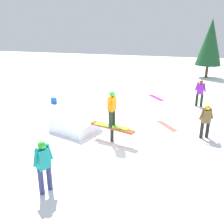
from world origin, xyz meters
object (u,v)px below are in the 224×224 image
Objects in this scene: bystander_brown at (206,120)px; backpack_on_snow at (54,100)px; bystander_purple at (200,92)px; loose_snowboard_magenta at (156,98)px; loose_snowboard_coral at (167,126)px; pine_tree_near at (210,42)px; bystander_teal at (44,164)px; main_rider_on_rail at (112,109)px; rail_feature at (112,129)px.

bystander_brown is 8.72m from backpack_on_snow.
loose_snowboard_magenta is (-2.57, 1.08, -0.84)m from bystander_purple.
bystander_purple is 4.45× the size of backpack_on_snow.
loose_snowboard_magenta is at bearing 172.73° from bystander_purple.
loose_snowboard_magenta and loose_snowboard_coral have the same top height.
pine_tree_near reaches higher than bystander_purple.
bystander_teal is (-4.21, -9.39, 0.01)m from bystander_purple.
bystander_purple is at bearing 119.54° from loose_snowboard_coral.
rail_feature is at bearing 0.00° from main_rider_on_rail.
bystander_purple is 0.98× the size of loose_snowboard_magenta.
rail_feature is 1.35× the size of bystander_brown.
loose_snowboard_magenta is (0.83, 6.89, -1.34)m from main_rider_on_rail.
main_rider_on_rail is 0.30× the size of pine_tree_near.
loose_snowboard_coral is at bearing -56.98° from bystander_brown.
bystander_purple is 4.38m from bystander_brown.
loose_snowboard_coral is (-1.58, 0.83, -0.78)m from bystander_brown.
loose_snowboard_magenta is at bearing 92.36° from main_rider_on_rail.
bystander_brown reaches higher than loose_snowboard_magenta.
rail_feature is 3.02m from loose_snowboard_coral.
bystander_teal is (-0.82, -3.57, -0.49)m from main_rider_on_rail.
bystander_teal reaches higher than bystander_purple.
main_rider_on_rail is 1.04× the size of bystander_brown.
backpack_on_snow is at bearing -45.84° from bystander_brown.
loose_snowboard_magenta is at bearing -93.02° from bystander_brown.
rail_feature is at bearing -169.65° from bystander_teal.
bystander_brown is at bearing -92.94° from pine_tree_near.
rail_feature is at bearing -105.73° from pine_tree_near.
rail_feature is 1.25× the size of bystander_teal.
bystander_brown reaches higher than backpack_on_snow.
loose_snowboard_coral is at bearing 178.00° from bystander_teal.
bystander_brown is at bearing 162.37° from bystander_teal.
backpack_on_snow is at bearing 150.07° from main_rider_on_rail.
bystander_teal is 4.50× the size of backpack_on_snow.
pine_tree_near is (3.38, 8.03, 3.01)m from loose_snowboard_magenta.
main_rider_on_rail is 6.32m from backpack_on_snow.
rail_feature is at bearing -7.04° from bystander_brown.
bystander_purple is 2.91m from loose_snowboard_magenta.
backpack_on_snow reaches higher than loose_snowboard_magenta.
pine_tree_near is (0.81, 9.12, 2.17)m from bystander_purple.
bystander_teal is 1.13× the size of loose_snowboard_coral.
main_rider_on_rail is at bearing -7.04° from bystander_brown.
rail_feature is 1.41× the size of loose_snowboard_coral.
bystander_brown is (4.33, 5.00, -0.07)m from bystander_teal.
bystander_brown is 0.28× the size of pine_tree_near.
main_rider_on_rail reaches higher than loose_snowboard_magenta.
bystander_purple is 10.29m from bystander_teal.
bystander_teal is (-0.82, -3.57, 0.33)m from rail_feature.
pine_tree_near reaches higher than bystander_brown.
loose_snowboard_magenta is at bearing -112.80° from pine_tree_near.
bystander_teal reaches higher than loose_snowboard_coral.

